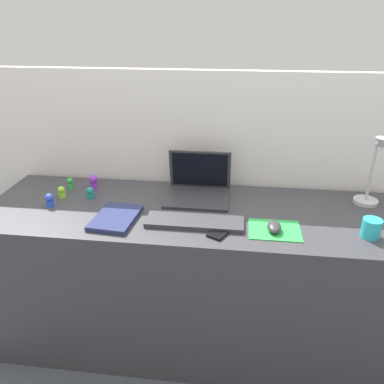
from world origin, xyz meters
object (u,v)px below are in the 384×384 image
Objects in this scene: keyboard at (195,222)px; desk_lamp at (373,173)px; toy_figurine_green at (70,183)px; toy_figurine_purple at (93,181)px; laptop at (198,186)px; coffee_mug at (371,228)px; notebook_pad at (116,218)px; toy_figurine_lime at (62,192)px; cell_phone at (221,231)px; toy_figurine_blue at (50,200)px; toy_figurine_teal at (90,193)px; mouse at (274,227)px.

desk_lamp is (0.77, 0.27, 0.15)m from keyboard.
desk_lamp reaches higher than toy_figurine_green.
desk_lamp is 4.68× the size of toy_figurine_purple.
laptop reaches higher than coffee_mug.
notebook_pad is 3.38× the size of toy_figurine_purple.
toy_figurine_purple is 0.17m from toy_figurine_lime.
toy_figurine_blue is at bearing -161.93° from cell_phone.
cell_phone is 2.06× the size of toy_figurine_blue.
laptop is 0.90× the size of desk_lamp.
keyboard is (0.02, -0.27, -0.04)m from laptop.
toy_figurine_blue is at bearing -163.86° from laptop.
desk_lamp reaches higher than notebook_pad.
toy_figurine_green is 0.17m from toy_figurine_teal.
laptop is at bearing 139.49° from cell_phone.
toy_figurine_teal reaches higher than keyboard.
toy_figurine_lime reaches higher than notebook_pad.
coffee_mug reaches higher than keyboard.
desk_lamp is at bearing 33.63° from mouse.
mouse is at bearing -179.26° from coffee_mug.
toy_figurine_blue is at bearing 173.29° from keyboard.
notebook_pad is 0.27m from toy_figurine_teal.
laptop is 4.83× the size of toy_figurine_blue.
keyboard is at bearing -160.50° from desk_lamp.
cell_phone is at bearing -23.27° from toy_figurine_green.
toy_figurine_purple is 0.12m from toy_figurine_teal.
toy_figurine_purple is at bearing 178.75° from desk_lamp.
toy_figurine_lime is (0.00, -0.10, -0.00)m from toy_figurine_green.
mouse is 0.88m from toy_figurine_teal.
laptop is 0.52m from toy_figurine_teal.
mouse is 1.04m from toy_figurine_green.
cell_phone is 0.46m from notebook_pad.
toy_figurine_blue is (-0.66, -0.19, -0.02)m from laptop.
notebook_pad is at bearing -41.42° from toy_figurine_green.
coffee_mug is at bearing 31.99° from cell_phone.
mouse reaches higher than cell_phone.
toy_figurine_teal is at bearing 34.75° from toy_figurine_blue.
toy_figurine_teal is (0.14, -0.09, -0.00)m from toy_figurine_green.
toy_figurine_teal is at bearing -77.11° from toy_figurine_purple.
toy_figurine_teal is (-0.19, 0.20, 0.02)m from notebook_pad.
coffee_mug is at bearing -1.41° from keyboard.
toy_figurine_lime is (-0.78, 0.23, 0.02)m from cell_phone.
toy_figurine_purple reaches higher than toy_figurine_green.
mouse is 1.01m from toy_figurine_lime.
keyboard is 5.32× the size of coffee_mug.
mouse is 0.94m from toy_figurine_purple.
laptop is at bearing 158.03° from coffee_mug.
cell_phone is (0.11, -0.06, -0.01)m from keyboard.
notebook_pad is 1.04m from coffee_mug.
notebook_pad reaches higher than cell_phone.
coffee_mug is at bearing -8.06° from toy_figurine_lime.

